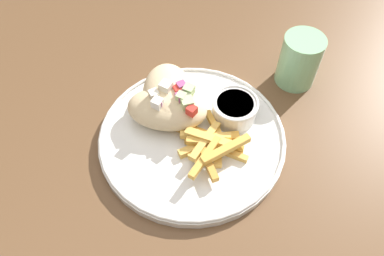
% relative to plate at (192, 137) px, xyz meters
% --- Properties ---
extents(table, '(1.44, 1.44, 0.72)m').
position_rel_plate_xyz_m(table, '(-0.02, -0.02, -0.07)').
color(table, brown).
rests_on(table, ground_plane).
extents(plate, '(0.30, 0.30, 0.02)m').
position_rel_plate_xyz_m(plate, '(0.00, 0.00, 0.00)').
color(plate, white).
rests_on(plate, table).
extents(pita_sandwich_near, '(0.15, 0.14, 0.06)m').
position_rel_plate_xyz_m(pita_sandwich_near, '(-0.05, 0.00, 0.03)').
color(pita_sandwich_near, beige).
rests_on(pita_sandwich_near, plate).
extents(pita_sandwich_far, '(0.15, 0.15, 0.07)m').
position_rel_plate_xyz_m(pita_sandwich_far, '(-0.07, 0.02, 0.03)').
color(pita_sandwich_far, beige).
rests_on(pita_sandwich_far, plate).
extents(fries_pile, '(0.13, 0.12, 0.03)m').
position_rel_plate_xyz_m(fries_pile, '(0.04, 0.00, 0.02)').
color(fries_pile, '#E5B251').
rests_on(fries_pile, plate).
extents(sauce_ramekin, '(0.08, 0.08, 0.04)m').
position_rel_plate_xyz_m(sauce_ramekin, '(0.03, 0.07, 0.03)').
color(sauce_ramekin, white).
rests_on(sauce_ramekin, plate).
extents(water_glass, '(0.07, 0.07, 0.09)m').
position_rel_plate_xyz_m(water_glass, '(0.05, 0.22, 0.03)').
color(water_glass, '#8CCC93').
rests_on(water_glass, table).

